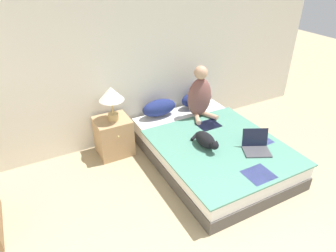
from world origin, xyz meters
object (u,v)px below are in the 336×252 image
pillow_far (197,99)px  person_sitting (200,95)px  nightstand (114,136)px  table_lamp (111,96)px  bed (211,150)px  laptop_open (256,147)px  cat_tabby (206,140)px  pillow_near (159,108)px

pillow_far → person_sitting: person_sitting is taller
pillow_far → nightstand: size_ratio=0.99×
person_sitting → table_lamp: person_sitting is taller
bed → nightstand: 1.40m
pillow_far → person_sitting: bearing=-116.7°
nightstand → bed: bearing=-37.3°
laptop_open → nightstand: bearing=163.4°
pillow_far → cat_tabby: size_ratio=1.01×
pillow_far → bed: bearing=-110.0°
pillow_near → cat_tabby: 1.05m
laptop_open → table_lamp: 1.98m
bed → table_lamp: 1.55m
nightstand → table_lamp: (0.02, -0.02, 0.64)m
pillow_near → person_sitting: size_ratio=0.69×
pillow_far → cat_tabby: pillow_far is taller
pillow_far → nightstand: 1.47m
laptop_open → table_lamp: bearing=163.4°
person_sitting → bed: bearing=-106.8°
bed → table_lamp: size_ratio=4.41×
bed → nightstand: nightstand is taller
bed → table_lamp: table_lamp is taller
person_sitting → table_lamp: (-1.29, 0.18, 0.19)m
table_lamp → cat_tabby: bearing=-46.1°
bed → nightstand: (-1.11, 0.85, 0.09)m
bed → table_lamp: (-1.09, 0.82, 0.72)m
laptop_open → pillow_near: bearing=141.3°
pillow_far → person_sitting: size_ratio=0.69×
bed → laptop_open: (0.33, -0.48, 0.25)m
pillow_near → cat_tabby: pillow_near is taller
pillow_far → person_sitting: 0.38m
nightstand → cat_tabby: bearing=-46.1°
table_lamp → person_sitting: bearing=-8.0°
person_sitting → nightstand: (-1.31, 0.20, -0.44)m
bed → pillow_far: bearing=70.0°
person_sitting → cat_tabby: person_sitting is taller
person_sitting → cat_tabby: 0.88m
bed → cat_tabby: 0.36m
bed → pillow_near: 1.04m
bed → pillow_far: 1.04m
cat_tabby → laptop_open: laptop_open is taller
person_sitting → nightstand: person_sitting is taller
pillow_near → table_lamp: (-0.75, -0.10, 0.40)m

